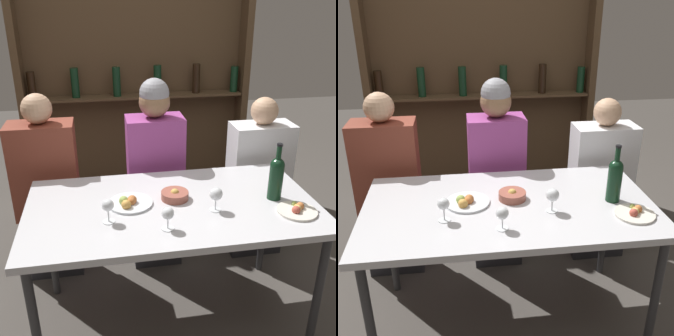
% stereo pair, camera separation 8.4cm
% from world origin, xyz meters
% --- Properties ---
extents(ground_plane, '(10.00, 10.00, 0.00)m').
position_xyz_m(ground_plane, '(0.00, 0.00, 0.00)').
color(ground_plane, '#47423D').
extents(dining_table, '(1.50, 0.82, 0.78)m').
position_xyz_m(dining_table, '(0.00, 0.00, 0.71)').
color(dining_table, silver).
rests_on(dining_table, ground_plane).
extents(wine_rack_wall, '(2.01, 0.21, 2.35)m').
position_xyz_m(wine_rack_wall, '(0.00, 1.74, 1.19)').
color(wine_rack_wall, '#4C3823').
rests_on(wine_rack_wall, ground_plane).
extents(wine_bottle, '(0.07, 0.07, 0.31)m').
position_xyz_m(wine_bottle, '(0.55, -0.03, 0.91)').
color(wine_bottle, black).
rests_on(wine_bottle, dining_table).
extents(wine_glass_0, '(0.06, 0.06, 0.11)m').
position_xyz_m(wine_glass_0, '(-0.06, -0.23, 0.85)').
color(wine_glass_0, silver).
rests_on(wine_glass_0, dining_table).
extents(wine_glass_1, '(0.07, 0.07, 0.13)m').
position_xyz_m(wine_glass_1, '(0.20, -0.10, 0.86)').
color(wine_glass_1, silver).
rests_on(wine_glass_1, dining_table).
extents(wine_glass_2, '(0.06, 0.06, 0.12)m').
position_xyz_m(wine_glass_2, '(-0.33, -0.12, 0.86)').
color(wine_glass_2, silver).
rests_on(wine_glass_2, dining_table).
extents(food_plate_0, '(0.23, 0.23, 0.05)m').
position_xyz_m(food_plate_0, '(-0.22, 0.03, 0.79)').
color(food_plate_0, silver).
rests_on(food_plate_0, dining_table).
extents(food_plate_1, '(0.20, 0.20, 0.05)m').
position_xyz_m(food_plate_1, '(0.60, -0.19, 0.79)').
color(food_plate_1, silver).
rests_on(food_plate_1, dining_table).
extents(snack_bowl, '(0.15, 0.15, 0.06)m').
position_xyz_m(snack_bowl, '(0.02, 0.05, 0.80)').
color(snack_bowl, '#995142').
rests_on(snack_bowl, dining_table).
extents(seated_person_left, '(0.40, 0.22, 1.25)m').
position_xyz_m(seated_person_left, '(-0.70, 0.60, 0.58)').
color(seated_person_left, '#26262B').
rests_on(seated_person_left, ground_plane).
extents(seated_person_center, '(0.36, 0.22, 1.31)m').
position_xyz_m(seated_person_center, '(0.00, 0.60, 0.64)').
color(seated_person_center, '#26262B').
rests_on(seated_person_center, ground_plane).
extents(seated_person_right, '(0.42, 0.22, 1.16)m').
position_xyz_m(seated_person_right, '(0.73, 0.60, 0.54)').
color(seated_person_right, '#26262B').
rests_on(seated_person_right, ground_plane).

